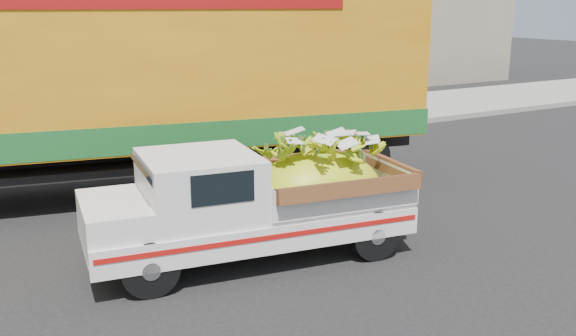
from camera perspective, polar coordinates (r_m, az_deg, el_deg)
ground at (r=7.38m, az=-15.06°, el=-12.33°), size 100.00×100.00×0.00m
curb at (r=13.82m, az=-22.96°, el=-0.05°), size 60.00×0.25×0.15m
sidewalk at (r=15.86m, az=-24.03°, el=1.57°), size 60.00×4.00×0.14m
building_right at (r=27.26m, az=4.56°, el=13.86°), size 14.00×6.00×6.00m
pickup_truck at (r=8.40m, az=-1.36°, el=-2.72°), size 4.33×2.10×1.46m
semi_trailer at (r=11.22m, az=-18.15°, el=7.91°), size 12.08×4.79×3.80m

